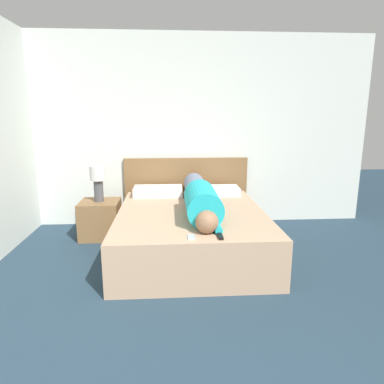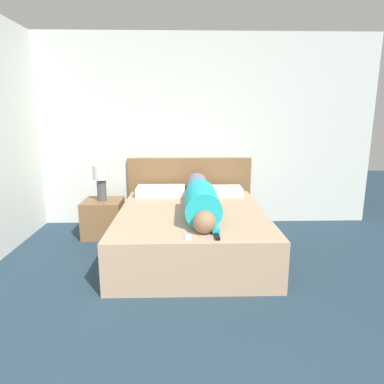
% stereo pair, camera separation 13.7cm
% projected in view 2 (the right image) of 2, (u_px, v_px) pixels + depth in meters
% --- Properties ---
extents(wall_back, '(5.23, 0.06, 2.60)m').
position_uv_depth(wall_back, '(186.00, 132.00, 4.75)').
color(wall_back, silver).
rests_on(wall_back, ground_plane).
extents(bed, '(1.61, 1.98, 0.49)m').
position_uv_depth(bed, '(192.00, 232.00, 3.85)').
color(bed, tan).
rests_on(bed, ground_plane).
extents(headboard, '(1.73, 0.04, 0.94)m').
position_uv_depth(headboard, '(190.00, 191.00, 4.87)').
color(headboard, brown).
rests_on(headboard, ground_plane).
extents(nightstand, '(0.48, 0.46, 0.47)m').
position_uv_depth(nightstand, '(103.00, 218.00, 4.39)').
color(nightstand, brown).
rests_on(nightstand, ground_plane).
extents(table_lamp, '(0.19, 0.19, 0.45)m').
position_uv_depth(table_lamp, '(101.00, 179.00, 4.27)').
color(table_lamp, '#4C4C51').
rests_on(table_lamp, nightstand).
extents(person_lying, '(0.35, 1.75, 0.35)m').
position_uv_depth(person_lying, '(200.00, 198.00, 3.74)').
color(person_lying, '#936B4C').
rests_on(person_lying, bed).
extents(pillow_near_headboard, '(0.63, 0.34, 0.12)m').
position_uv_depth(pillow_near_headboard, '(161.00, 191.00, 4.52)').
color(pillow_near_headboard, white).
rests_on(pillow_near_headboard, bed).
extents(pillow_second, '(0.60, 0.34, 0.10)m').
position_uv_depth(pillow_second, '(219.00, 191.00, 4.55)').
color(pillow_second, white).
rests_on(pillow_second, bed).
extents(tv_remote, '(0.04, 0.15, 0.02)m').
position_uv_depth(tv_remote, '(217.00, 236.00, 2.98)').
color(tv_remote, black).
rests_on(tv_remote, bed).
extents(cell_phone, '(0.06, 0.13, 0.01)m').
position_uv_depth(cell_phone, '(188.00, 237.00, 2.97)').
color(cell_phone, '#B2B7BC').
rests_on(cell_phone, bed).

